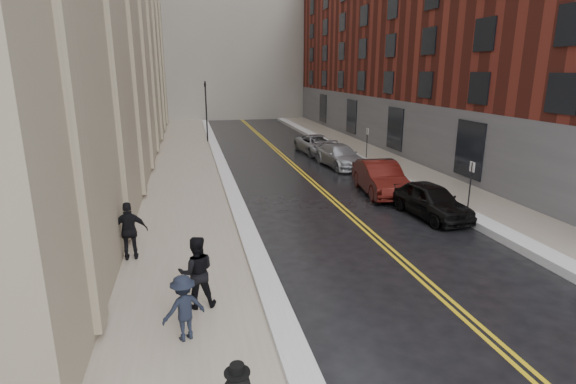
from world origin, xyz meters
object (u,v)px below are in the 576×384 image
pedestrian_b (184,308)px  pedestrian_c (130,231)px  car_black (431,200)px  car_maroon (380,178)px  pedestrian_a (197,272)px  car_silver_near (340,156)px  car_silver_far (317,145)px

pedestrian_b → pedestrian_c: bearing=-94.2°
car_black → car_maroon: 4.01m
pedestrian_b → car_maroon: bearing=-153.8°
car_maroon → pedestrian_a: (-9.37, -9.80, 0.29)m
car_maroon → car_silver_near: bearing=95.2°
car_black → car_maroon: (-0.56, 3.97, 0.09)m
car_maroon → pedestrian_a: bearing=-127.3°
car_maroon → car_black: bearing=-75.6°
car_silver_near → car_black: bearing=-93.9°
car_silver_far → pedestrian_a: bearing=-118.7°
car_maroon → car_silver_far: bearing=96.4°
car_black → pedestrian_c: 12.18m
car_silver_near → pedestrian_c: (-11.54, -12.96, 0.40)m
car_silver_far → pedestrian_c: bearing=-127.6°
car_black → pedestrian_b: pedestrian_b is taller
car_maroon → pedestrian_b: bearing=-124.4°
car_maroon → car_silver_near: (0.14, 6.71, -0.12)m
car_silver_far → pedestrian_a: size_ratio=2.58×
car_silver_near → pedestrian_b: (-9.84, -17.95, 0.23)m
car_maroon → car_silver_near: 6.72m
pedestrian_a → pedestrian_b: pedestrian_a is taller
car_silver_near → pedestrian_a: 19.07m
pedestrian_a → car_silver_near: bearing=-122.0°
car_black → pedestrian_a: bearing=-156.2°
pedestrian_c → pedestrian_b: bearing=104.2°
car_black → pedestrian_c: (-11.96, -2.27, 0.38)m
car_maroon → pedestrian_b: 14.84m
pedestrian_a → pedestrian_c: bearing=-62.4°
pedestrian_b → pedestrian_a: bearing=-125.9°
pedestrian_a → pedestrian_c: 4.10m
car_black → pedestrian_a: size_ratio=2.24×
car_silver_far → pedestrian_b: 24.72m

